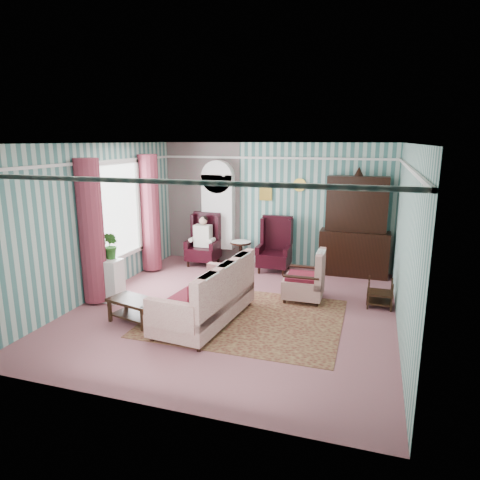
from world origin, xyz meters
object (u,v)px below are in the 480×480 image
(plant_stand, at_px, (107,280))
(coffee_table, at_px, (134,311))
(wingback_right, at_px, (274,245))
(round_side_table, at_px, (241,254))
(floral_armchair, at_px, (304,278))
(seated_woman, at_px, (203,241))
(sofa, at_px, (204,295))
(nest_table, at_px, (380,293))
(bookcase, at_px, (218,217))
(dresser_hutch, at_px, (356,223))
(wingback_left, at_px, (203,240))

(plant_stand, relative_size, coffee_table, 0.96)
(wingback_right, relative_size, round_side_table, 2.08)
(wingback_right, height_order, floral_armchair, wingback_right)
(seated_woman, bearing_deg, coffee_table, -86.80)
(round_side_table, distance_m, sofa, 3.29)
(wingback_right, distance_m, nest_table, 2.81)
(bookcase, xyz_separation_m, plant_stand, (-1.05, -3.14, -0.72))
(bookcase, xyz_separation_m, coffee_table, (-0.06, -3.87, -0.92))
(floral_armchair, bearing_deg, coffee_table, 126.27)
(dresser_hutch, xyz_separation_m, sofa, (-2.20, -3.38, -0.70))
(round_side_table, distance_m, nest_table, 3.60)
(plant_stand, height_order, sofa, sofa)
(dresser_hutch, xyz_separation_m, coffee_table, (-3.31, -3.75, -0.98))
(seated_woman, bearing_deg, wingback_right, 0.00)
(nest_table, height_order, floral_armchair, floral_armchair)
(coffee_table, bearing_deg, sofa, 18.33)
(sofa, xyz_separation_m, coffee_table, (-1.11, -0.37, -0.27))
(bookcase, distance_m, plant_stand, 3.39)
(bookcase, bearing_deg, wingback_right, -14.57)
(bookcase, distance_m, nest_table, 4.37)
(plant_stand, bearing_deg, wingback_left, 73.78)
(wingback_right, distance_m, seated_woman, 1.75)
(wingback_left, xyz_separation_m, nest_table, (4.07, -1.55, -0.35))
(dresser_hutch, height_order, round_side_table, dresser_hutch)
(wingback_right, relative_size, nest_table, 2.31)
(plant_stand, distance_m, floral_armchair, 3.68)
(seated_woman, bearing_deg, plant_stand, -106.22)
(nest_table, distance_m, plant_stand, 5.02)
(wingback_left, distance_m, coffee_table, 3.51)
(nest_table, relative_size, floral_armchair, 0.62)
(floral_armchair, bearing_deg, sofa, 136.72)
(floral_armchair, bearing_deg, bookcase, 50.18)
(dresser_hutch, xyz_separation_m, wingback_right, (-1.75, -0.27, -0.55))
(dresser_hutch, xyz_separation_m, nest_table, (0.57, -1.82, -0.91))
(round_side_table, bearing_deg, seated_woman, -170.54)
(wingback_left, bearing_deg, wingback_right, 0.00)
(seated_woman, xyz_separation_m, sofa, (1.30, -3.11, -0.11))
(round_side_table, bearing_deg, plant_stand, -120.38)
(wingback_right, relative_size, coffee_table, 1.50)
(seated_woman, bearing_deg, sofa, -67.25)
(bookcase, relative_size, wingback_right, 1.79)
(wingback_right, height_order, round_side_table, wingback_right)
(nest_table, xyz_separation_m, sofa, (-2.77, -1.56, 0.21))
(dresser_hutch, relative_size, nest_table, 4.37)
(dresser_hutch, bearing_deg, wingback_right, -171.23)
(dresser_hutch, distance_m, round_side_table, 2.75)
(wingback_right, distance_m, round_side_table, 0.92)
(floral_armchair, relative_size, coffee_table, 1.05)
(sofa, height_order, coffee_table, sofa)
(seated_woman, relative_size, round_side_table, 1.97)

